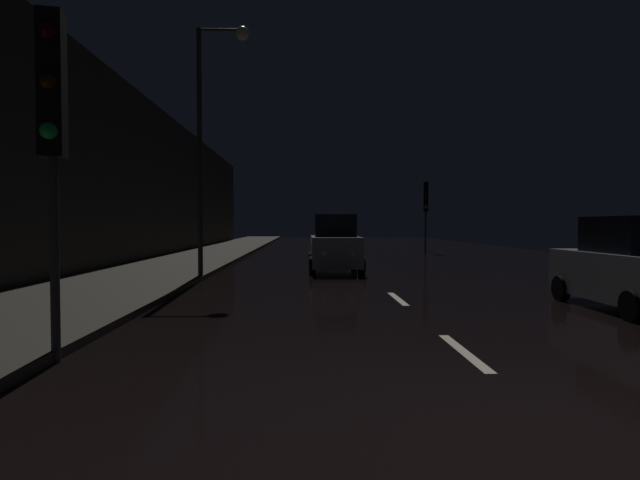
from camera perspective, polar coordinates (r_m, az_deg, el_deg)
name	(u,v)px	position (r m, az deg, el deg)	size (l,w,h in m)	color
ground	(346,257)	(28.97, 2.81, -1.89)	(27.96, 84.00, 0.02)	black
sidewalk_left	(205,256)	(29.40, -12.49, -1.71)	(4.40, 84.00, 0.15)	#38332B
building_facade_left	(136,178)	(26.68, -19.50, 6.36)	(0.80, 63.00, 8.04)	#2D2B28
lane_centerline	(388,291)	(14.38, 7.45, -5.56)	(0.16, 17.18, 0.01)	beige
traffic_light_far_right	(426,202)	(34.10, 11.48, 4.10)	(0.34, 0.47, 4.52)	#38383A
traffic_light_near_left	(52,110)	(7.84, -27.26, 12.53)	(0.36, 0.48, 4.61)	#38383A
streetlamp_overhead	(212,116)	(17.71, -11.68, 13.16)	(1.70, 0.44, 8.22)	#2D2D30
car_approaching_headlights	(335,245)	(20.45, 1.61, -0.55)	(2.02, 4.38, 2.20)	#A5A8AD
car_parked_right_near	(631,267)	(12.93, 30.88, -2.57)	(1.83, 3.97, 2.00)	#A5A8AD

